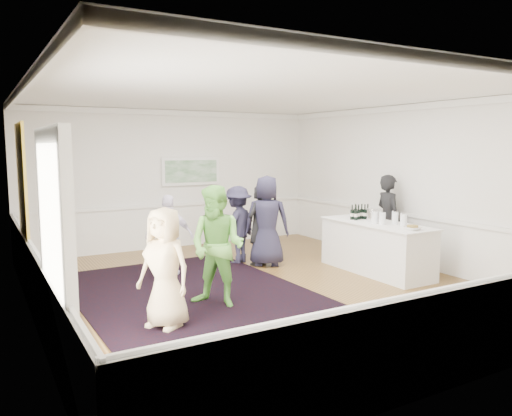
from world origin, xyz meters
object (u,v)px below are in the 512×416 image
guest_lilac (169,236)px  nut_bowl (412,228)px  ice_bucket (373,215)px  guest_dark_b (258,225)px  guest_tan (165,268)px  guest_green (217,246)px  guest_dark_a (238,225)px  bartender (388,219)px  guest_navy (267,221)px  serving_table (376,247)px

guest_lilac → nut_bowl: 4.29m
ice_bucket → nut_bowl: bearing=-94.6°
guest_dark_b → guest_tan: bearing=12.4°
guest_green → guest_lilac: guest_green is taller
guest_dark_a → nut_bowl: bearing=96.0°
guest_tan → guest_lilac: size_ratio=1.06×
guest_green → guest_dark_b: size_ratio=1.13×
bartender → guest_dark_b: bartender is taller
bartender → guest_dark_b: size_ratio=1.13×
guest_tan → guest_navy: size_ratio=0.89×
serving_table → ice_bucket: 0.61m
guest_lilac → guest_navy: guest_navy is taller
guest_dark_a → serving_table: bearing=107.1°
guest_dark_a → guest_green: bearing=28.9°
guest_green → bartender: bearing=63.5°
guest_dark_b → guest_navy: bearing=94.7°
guest_lilac → guest_green: bearing=125.0°
guest_lilac → guest_dark_a: bearing=-134.0°
guest_tan → guest_dark_a: bearing=105.5°
serving_table → guest_green: guest_green is taller
serving_table → guest_dark_b: (-1.63, 1.63, 0.32)m
bartender → guest_green: bearing=111.1°
guest_lilac → nut_bowl: bearing=177.7°
guest_navy → guest_tan: bearing=69.8°
serving_table → guest_lilac: guest_lilac is taller
guest_navy → nut_bowl: guest_navy is taller
guest_tan → nut_bowl: (4.40, -0.09, 0.19)m
bartender → ice_bucket: size_ratio=6.93×
guest_lilac → guest_dark_a: guest_dark_a is taller
serving_table → guest_dark_b: size_ratio=1.46×
serving_table → guest_green: 3.50m
bartender → guest_dark_b: bearing=74.3°
guest_dark_a → guest_tan: bearing=20.4°
serving_table → guest_navy: guest_navy is taller
guest_dark_b → guest_navy: guest_navy is taller
guest_lilac → ice_bucket: bearing=-168.4°
guest_tan → bartender: bearing=71.8°
guest_lilac → guest_dark_b: guest_dark_b is taller
serving_table → nut_bowl: nut_bowl is taller
serving_table → guest_dark_a: guest_dark_a is taller
guest_navy → serving_table: bearing=167.5°
guest_tan → ice_bucket: size_ratio=6.14×
serving_table → guest_green: bearing=-174.3°
guest_dark_b → ice_bucket: (1.68, -1.47, 0.26)m
guest_green → nut_bowl: 3.47m
guest_dark_a → nut_bowl: 3.44m
guest_navy → nut_bowl: size_ratio=6.22×
guest_dark_b → ice_bucket: 2.24m
guest_green → guest_dark_a: guest_green is taller
serving_table → nut_bowl: size_ratio=8.06×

